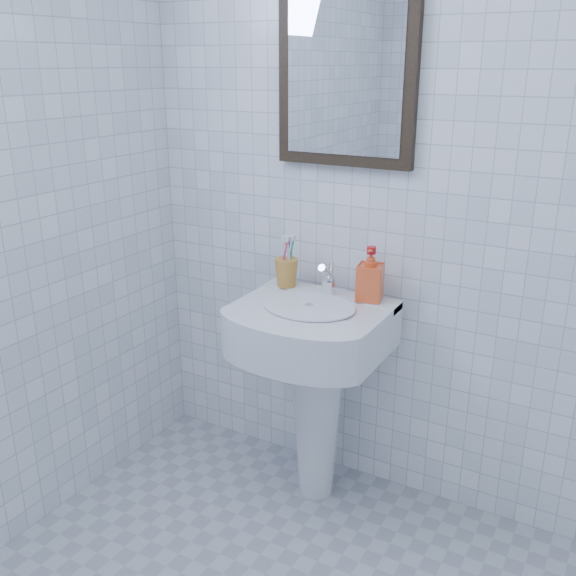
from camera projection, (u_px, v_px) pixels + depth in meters
The scene contains 6 objects.
wall_back at pixel (429, 169), 2.12m from camera, with size 2.20×0.02×2.50m, color white.
washbasin at pixel (315, 368), 2.32m from camera, with size 0.52×0.38×0.80m.
faucet at pixel (328, 281), 2.29m from camera, with size 0.05×0.11×0.13m.
toothbrush_cup at pixel (286, 273), 2.37m from camera, with size 0.09×0.09×0.11m, color #C18530, non-canonical shape.
soap_dispenser at pixel (370, 274), 2.22m from camera, with size 0.09×0.09×0.19m, color red.
wall_mirror at pixel (346, 72), 2.14m from camera, with size 0.50×0.04×0.62m.
Camera 1 is at (0.64, -0.88, 1.58)m, focal length 40.00 mm.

